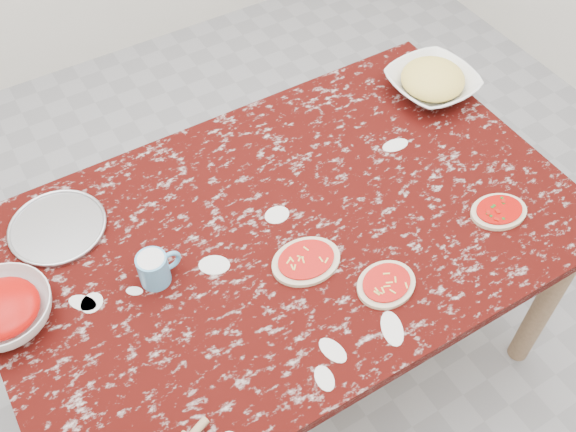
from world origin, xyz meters
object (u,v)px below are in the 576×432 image
at_px(worktable, 288,245).
at_px(flour_mug, 155,268).
at_px(cheese_bowl, 432,84).
at_px(pizza_tray, 58,228).
at_px(sauce_bowl, 4,312).

relative_size(worktable, flour_mug, 13.51).
xyz_separation_m(worktable, cheese_bowl, (0.69, 0.25, 0.12)).
relative_size(pizza_tray, cheese_bowl, 0.94).
xyz_separation_m(sauce_bowl, flour_mug, (0.36, -0.08, 0.01)).
relative_size(worktable, sauce_bowl, 6.64).
bearing_deg(worktable, sauce_bowl, 171.82).
distance_m(cheese_bowl, flour_mug, 1.09).
bearing_deg(pizza_tray, flour_mug, -60.07).
height_order(worktable, sauce_bowl, sauce_bowl).
bearing_deg(sauce_bowl, worktable, -8.18).
bearing_deg(flour_mug, worktable, -4.40).
bearing_deg(sauce_bowl, flour_mug, -12.02).
height_order(sauce_bowl, flour_mug, flour_mug).
bearing_deg(flour_mug, sauce_bowl, 167.98).
distance_m(sauce_bowl, flour_mug, 0.37).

